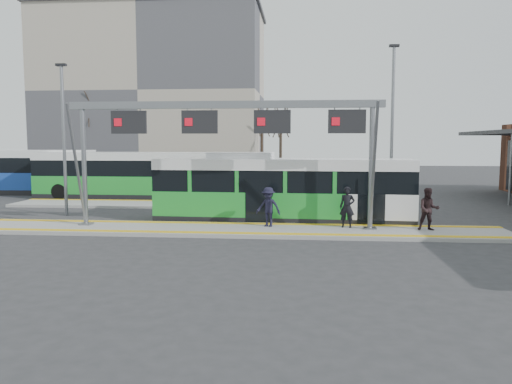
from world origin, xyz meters
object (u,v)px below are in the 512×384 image
passenger_a (347,207)px  gantry (227,127)px  passenger_c (268,207)px  passenger_b (429,209)px  hero_bus (282,190)px

passenger_a → gantry: bearing=-163.5°
passenger_a → passenger_c: (-3.26, -0.07, -0.02)m
gantry → passenger_b: gantry is taller
passenger_b → passenger_c: bearing=-178.6°
passenger_c → hero_bus: bearing=96.2°
hero_bus → passenger_a: 3.56m
passenger_b → gantry: bearing=-176.1°
gantry → passenger_a: 5.95m
passenger_a → passenger_b: 3.21m
passenger_a → passenger_b: size_ratio=0.99×
passenger_b → passenger_c: 6.45m
gantry → passenger_b: (8.13, -0.07, -3.30)m
hero_bus → passenger_c: bearing=-99.6°
passenger_a → passenger_c: size_ratio=1.03×
gantry → passenger_c: 3.74m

